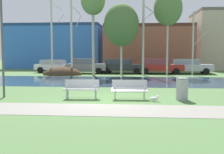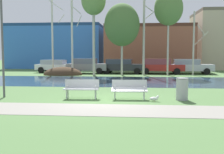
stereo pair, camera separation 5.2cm
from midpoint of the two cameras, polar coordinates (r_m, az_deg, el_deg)
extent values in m
plane|color=#4C703D|center=(21.64, 1.34, -0.54)|extent=(120.00, 120.00, 0.00)
cube|color=gray|center=(10.08, -2.79, -6.87)|extent=(60.00, 2.18, 0.01)
cube|color=#2D475B|center=(20.47, 1.14, -0.85)|extent=(80.00, 7.74, 0.01)
ellipsoid|color=#423021|center=(26.70, -10.22, 0.42)|extent=(3.80, 2.42, 1.58)
cube|color=#B2B5B7|center=(12.49, -6.38, -2.54)|extent=(1.62, 0.54, 0.05)
cube|color=#B2B5B7|center=(12.73, -6.19, -1.39)|extent=(1.60, 0.15, 0.40)
cube|color=#B2B5B7|center=(12.69, -9.26, -3.47)|extent=(0.06, 0.43, 0.45)
cube|color=#B2B5B7|center=(12.49, -3.35, -3.55)|extent=(0.06, 0.43, 0.45)
cylinder|color=#B2B5B7|center=(12.61, -9.32, -1.86)|extent=(0.05, 0.28, 0.04)
cylinder|color=#B2B5B7|center=(12.40, -3.38, -1.91)|extent=(0.05, 0.28, 0.04)
cube|color=#B2B5B7|center=(12.25, 3.81, -2.66)|extent=(1.62, 0.54, 0.18)
cube|color=#B2B5B7|center=(12.50, 3.79, -1.49)|extent=(1.60, 0.15, 0.40)
cube|color=#B2B5B7|center=(12.34, 0.75, -3.65)|extent=(0.06, 0.43, 0.45)
cube|color=#B2B5B7|center=(12.37, 6.84, -3.66)|extent=(0.06, 0.43, 0.45)
cylinder|color=#B2B5B7|center=(12.25, 0.74, -1.99)|extent=(0.05, 0.28, 0.04)
cylinder|color=#B2B5B7|center=(12.28, 6.87, -2.01)|extent=(0.05, 0.28, 0.04)
cylinder|color=#999B9E|center=(12.48, 14.64, -2.46)|extent=(0.53, 0.53, 0.99)
torus|color=#5B5D5E|center=(12.43, 14.68, -0.33)|extent=(0.55, 0.55, 0.04)
ellipsoid|color=white|center=(11.90, 8.90, -4.54)|extent=(0.37, 0.17, 0.17)
sphere|color=white|center=(11.90, 9.71, -4.15)|extent=(0.12, 0.12, 0.12)
cone|color=gold|center=(11.91, 10.02, -4.15)|extent=(0.06, 0.04, 0.04)
cylinder|color=gold|center=(11.88, 9.00, -4.90)|extent=(0.01, 0.01, 0.10)
cylinder|color=gold|center=(11.95, 8.97, -4.84)|extent=(0.01, 0.01, 0.10)
cylinder|color=#4C4C51|center=(13.78, -21.94, 6.21)|extent=(0.10, 0.10, 4.92)
cylinder|color=beige|center=(27.94, -12.42, 10.12)|extent=(0.18, 0.18, 9.29)
cylinder|color=beige|center=(28.34, -10.58, 11.97)|extent=(1.08, 1.53, 0.67)
cylinder|color=beige|center=(27.46, -11.66, 14.58)|extent=(1.16, 1.12, 0.85)
cylinder|color=beige|center=(26.78, -8.37, 10.25)|extent=(0.19, 0.19, 9.14)
cylinder|color=beige|center=(27.13, -6.90, 11.57)|extent=(0.74, 1.04, 0.97)
cylinder|color=beige|center=(26.40, -7.62, 13.96)|extent=(0.89, 0.87, 0.84)
cylinder|color=#BCB7A8|center=(26.25, -3.82, 10.34)|extent=(0.26, 0.26, 9.09)
ellipsoid|color=#668947|center=(26.61, -3.85, 15.81)|extent=(2.31, 2.31, 2.77)
cylinder|color=#BCB7A8|center=(26.10, 2.15, 7.14)|extent=(0.19, 0.19, 6.14)
ellipsoid|color=#4C7038|center=(26.22, 2.16, 10.90)|extent=(3.37, 3.37, 4.04)
cylinder|color=#BCB7A8|center=(26.37, 6.78, 9.95)|extent=(0.21, 0.21, 8.78)
cylinder|color=#BCB7A8|center=(26.94, 8.01, 12.76)|extent=(0.80, 1.13, 0.53)
cylinder|color=#BCB7A8|center=(26.19, 7.81, 14.10)|extent=(0.88, 0.86, 0.54)
cylinder|color=#BCB7A8|center=(26.51, 11.78, 9.12)|extent=(0.17, 0.17, 8.09)
ellipsoid|color=#567A3D|center=(26.78, 11.87, 13.96)|extent=(2.69, 2.69, 3.22)
cylinder|color=#BCB7A8|center=(27.08, 16.84, 6.75)|extent=(0.16, 0.16, 6.04)
cylinder|color=#BCB7A8|center=(27.85, 18.34, 7.74)|extent=(1.00, 1.43, 1.25)
cylinder|color=#BCB7A8|center=(26.71, 18.34, 9.30)|extent=(1.01, 0.98, 0.94)
cube|color=silver|center=(30.21, -11.47, 2.09)|extent=(4.54, 2.03, 0.59)
cube|color=#949AAC|center=(30.32, -12.12, 3.10)|extent=(2.58, 1.68, 0.48)
cylinder|color=black|center=(30.56, -8.33, 1.61)|extent=(0.65, 0.27, 0.64)
cylinder|color=black|center=(28.94, -9.34, 1.41)|extent=(0.65, 0.27, 0.64)
cylinder|color=black|center=(31.56, -13.41, 1.63)|extent=(0.65, 0.27, 0.64)
cylinder|color=black|center=(29.99, -14.65, 1.44)|extent=(0.65, 0.27, 0.64)
cube|color=slate|center=(28.77, -5.04, 2.13)|extent=(4.41, 2.16, 0.69)
cube|color=slate|center=(28.83, -5.71, 3.36)|extent=(2.51, 1.80, 0.55)
cylinder|color=black|center=(29.39, -1.91, 1.53)|extent=(0.65, 0.27, 0.64)
cylinder|color=black|center=(27.58, -2.64, 1.30)|extent=(0.65, 0.27, 0.64)
cylinder|color=black|center=(30.05, -7.22, 1.57)|extent=(0.65, 0.27, 0.64)
cylinder|color=black|center=(28.28, -8.27, 1.35)|extent=(0.65, 0.27, 0.64)
cube|color=#282B30|center=(28.35, 2.36, 2.08)|extent=(4.81, 2.12, 0.67)
cube|color=#2F3648|center=(28.38, 1.61, 3.27)|extent=(2.74, 1.75, 0.51)
cylinder|color=black|center=(29.12, 5.59, 1.48)|extent=(0.65, 0.27, 0.64)
cylinder|color=black|center=(27.35, 5.36, 1.26)|extent=(0.65, 0.27, 0.64)
cylinder|color=black|center=(29.47, -0.44, 1.54)|extent=(0.65, 0.27, 0.64)
cylinder|color=black|center=(27.72, -1.04, 1.33)|extent=(0.65, 0.27, 0.64)
cube|color=maroon|center=(28.34, 10.36, 1.98)|extent=(4.75, 2.19, 0.64)
cube|color=brown|center=(28.31, 9.62, 3.21)|extent=(2.70, 1.82, 0.57)
cylinder|color=black|center=(29.36, 13.29, 1.40)|extent=(0.65, 0.27, 0.64)
cylinder|color=black|center=(27.51, 13.57, 1.16)|extent=(0.65, 0.27, 0.64)
cylinder|color=black|center=(29.29, 7.32, 1.48)|extent=(0.65, 0.27, 0.64)
cylinder|color=black|center=(27.44, 7.20, 1.25)|extent=(0.65, 0.27, 0.64)
cube|color=#B2B5BC|center=(28.84, 16.15, 1.93)|extent=(4.64, 2.20, 0.66)
cube|color=gray|center=(28.77, 15.46, 3.13)|extent=(2.64, 1.83, 0.52)
cylinder|color=black|center=(30.00, 18.74, 1.34)|extent=(0.65, 0.27, 0.64)
cylinder|color=black|center=(28.16, 19.38, 1.10)|extent=(0.65, 0.27, 0.64)
cylinder|color=black|center=(29.64, 13.05, 1.43)|extent=(0.65, 0.27, 0.64)
cylinder|color=black|center=(27.78, 13.32, 1.20)|extent=(0.65, 0.27, 0.64)
cube|color=#3870C6|center=(40.70, -11.22, 6.00)|extent=(12.99, 7.32, 5.77)
cube|color=navy|center=(40.88, -11.30, 10.33)|extent=(12.99, 7.32, 0.40)
cube|color=brown|center=(37.32, 7.60, 5.78)|extent=(11.09, 9.12, 5.28)
cube|color=#4E2C21|center=(37.47, 7.65, 10.13)|extent=(11.09, 9.12, 0.40)
camera|label=1|loc=(0.03, -89.89, 0.01)|focal=43.47mm
camera|label=2|loc=(0.03, 90.11, -0.01)|focal=43.47mm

